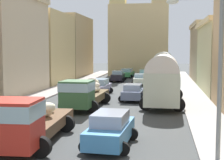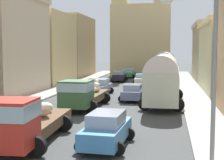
% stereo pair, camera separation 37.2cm
% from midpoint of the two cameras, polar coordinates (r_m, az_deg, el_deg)
% --- Properties ---
extents(ground_plane, '(154.00, 154.00, 0.00)m').
position_cam_midpoint_polar(ground_plane, '(33.11, 0.67, -2.60)').
color(ground_plane, '#434546').
extents(sidewalk_left, '(2.50, 70.00, 0.14)m').
position_cam_midpoint_polar(sidewalk_left, '(34.89, -11.20, -2.19)').
color(sidewalk_left, '#A19791').
rests_on(sidewalk_left, ground).
extents(sidewalk_right, '(2.50, 70.00, 0.14)m').
position_cam_midpoint_polar(sidewalk_right, '(32.85, 13.29, -2.68)').
color(sidewalk_right, '#A6A19E').
rests_on(sidewalk_right, ground).
extents(building_left_2, '(5.74, 11.08, 9.98)m').
position_cam_midpoint_polar(building_left_2, '(34.89, -18.13, 5.80)').
color(building_left_2, beige).
rests_on(building_left_2, ground).
extents(building_left_3, '(4.99, 10.59, 9.29)m').
position_cam_midpoint_polar(building_left_3, '(45.38, -11.35, 5.29)').
color(building_left_3, '#D0B57B').
rests_on(building_left_3, ground).
extents(building_left_4, '(4.78, 12.20, 9.95)m').
position_cam_midpoint_polar(building_left_4, '(56.51, -7.10, 5.65)').
color(building_left_4, tan).
rests_on(building_left_4, ground).
extents(building_right_3, '(4.53, 12.17, 8.24)m').
position_cam_midpoint_polar(building_right_3, '(49.85, 15.74, 4.60)').
color(building_right_3, tan).
rests_on(building_right_3, ground).
extents(distant_church, '(10.09, 6.33, 18.83)m').
position_cam_midpoint_polar(distant_church, '(59.07, 4.42, 7.63)').
color(distant_church, tan).
rests_on(distant_church, ground).
extents(parked_bus_0, '(3.48, 9.40, 4.09)m').
position_cam_midpoint_polar(parked_bus_0, '(27.54, 8.33, 0.47)').
color(parked_bus_0, beige).
rests_on(parked_bus_0, ground).
extents(parked_bus_1, '(3.38, 8.53, 4.21)m').
position_cam_midpoint_polar(parked_bus_1, '(43.40, 8.50, 2.30)').
color(parked_bus_1, '#2D9470').
rests_on(parked_bus_1, ground).
extents(cargo_truck_0, '(3.16, 7.48, 2.47)m').
position_cam_midpoint_polar(cargo_truck_0, '(15.79, -14.89, -6.83)').
color(cargo_truck_0, red).
rests_on(cargo_truck_0, ground).
extents(cargo_truck_1, '(3.10, 7.47, 2.32)m').
position_cam_midpoint_polar(cargo_truck_1, '(25.26, -5.30, -2.25)').
color(cargo_truck_1, '#355F37').
rests_on(cargo_truck_1, ground).
extents(car_0, '(2.31, 4.24, 1.60)m').
position_cam_midpoint_polar(car_0, '(33.31, -2.42, -1.18)').
color(car_0, slate).
rests_on(car_0, ground).
extents(car_1, '(2.21, 4.21, 1.55)m').
position_cam_midpoint_polar(car_1, '(47.20, 0.78, 0.69)').
color(car_1, black).
rests_on(car_1, ground).
extents(car_2, '(2.51, 4.44, 1.48)m').
position_cam_midpoint_polar(car_2, '(53.82, 2.38, 1.20)').
color(car_2, '#439957').
rests_on(car_2, ground).
extents(car_3, '(2.39, 4.20, 1.61)m').
position_cam_midpoint_polar(car_3, '(15.70, -0.96, -8.39)').
color(car_3, '#3F86C8').
rests_on(car_3, ground).
extents(car_4, '(2.29, 3.76, 1.45)m').
position_cam_midpoint_polar(car_4, '(29.58, 3.21, -2.10)').
color(car_4, slate).
rests_on(car_4, ground).
extents(car_5, '(2.31, 4.15, 1.41)m').
position_cam_midpoint_polar(car_5, '(42.77, 4.56, 0.12)').
color(car_5, silver).
rests_on(car_5, ground).
extents(car_6, '(2.29, 3.85, 1.61)m').
position_cam_midpoint_polar(car_6, '(49.32, 5.45, 0.88)').
color(car_6, '#3D98C5').
rests_on(car_6, ground).
extents(streetlamp_near, '(2.01, 0.28, 6.39)m').
position_cam_midpoint_polar(streetlamp_near, '(12.34, 15.79, 2.08)').
color(streetlamp_near, gray).
rests_on(streetlamp_near, ground).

